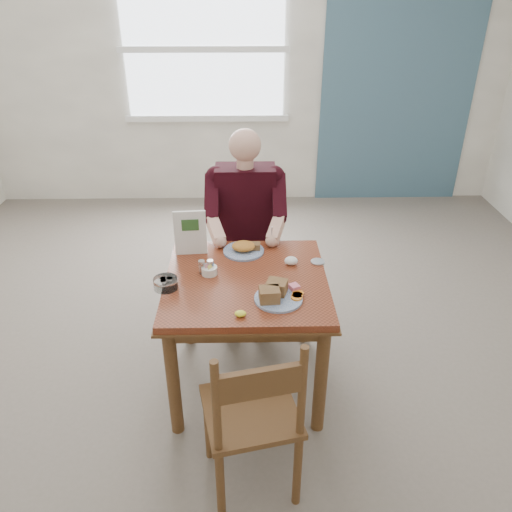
{
  "coord_description": "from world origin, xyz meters",
  "views": [
    {
      "loc": [
        0.0,
        -2.37,
        2.21
      ],
      "look_at": [
        0.05,
        0.0,
        0.89
      ],
      "focal_mm": 35.0,
      "sensor_mm": 36.0,
      "label": 1
    }
  ],
  "objects_px": {
    "near_plate": "(277,294)",
    "far_plate": "(244,248)",
    "table": "(246,295)",
    "diner": "(246,216)",
    "chair_far": "(246,252)",
    "chair_near": "(253,416)"
  },
  "relations": [
    {
      "from": "table",
      "to": "diner",
      "type": "bearing_deg",
      "value": 90.0
    },
    {
      "from": "diner",
      "to": "far_plate",
      "type": "distance_m",
      "value": 0.4
    },
    {
      "from": "near_plate",
      "to": "diner",
      "type": "bearing_deg",
      "value": 99.68
    },
    {
      "from": "chair_far",
      "to": "chair_near",
      "type": "relative_size",
      "value": 1.0
    },
    {
      "from": "far_plate",
      "to": "chair_near",
      "type": "bearing_deg",
      "value": -88.23
    },
    {
      "from": "table",
      "to": "diner",
      "type": "xyz_separation_m",
      "value": [
        0.0,
        0.71,
        0.17
      ]
    },
    {
      "from": "table",
      "to": "far_plate",
      "type": "xyz_separation_m",
      "value": [
        -0.01,
        0.31,
        0.14
      ]
    },
    {
      "from": "chair_near",
      "to": "near_plate",
      "type": "xyz_separation_m",
      "value": [
        0.13,
        0.54,
        0.3
      ]
    },
    {
      "from": "chair_far",
      "to": "far_plate",
      "type": "relative_size",
      "value": 3.68
    },
    {
      "from": "table",
      "to": "diner",
      "type": "height_order",
      "value": "diner"
    },
    {
      "from": "table",
      "to": "chair_near",
      "type": "xyz_separation_m",
      "value": [
        0.02,
        -0.75,
        -0.16
      ]
    },
    {
      "from": "chair_far",
      "to": "far_plate",
      "type": "bearing_deg",
      "value": -91.07
    },
    {
      "from": "near_plate",
      "to": "far_plate",
      "type": "distance_m",
      "value": 0.54
    },
    {
      "from": "chair_far",
      "to": "chair_near",
      "type": "bearing_deg",
      "value": -89.13
    },
    {
      "from": "chair_far",
      "to": "near_plate",
      "type": "xyz_separation_m",
      "value": [
        0.16,
        -1.01,
        0.3
      ]
    },
    {
      "from": "near_plate",
      "to": "far_plate",
      "type": "relative_size",
      "value": 1.07
    },
    {
      "from": "diner",
      "to": "near_plate",
      "type": "distance_m",
      "value": 0.93
    },
    {
      "from": "near_plate",
      "to": "far_plate",
      "type": "height_order",
      "value": "near_plate"
    },
    {
      "from": "table",
      "to": "far_plate",
      "type": "bearing_deg",
      "value": 91.73
    },
    {
      "from": "chair_far",
      "to": "diner",
      "type": "relative_size",
      "value": 0.69
    },
    {
      "from": "table",
      "to": "diner",
      "type": "relative_size",
      "value": 0.66
    },
    {
      "from": "diner",
      "to": "chair_far",
      "type": "bearing_deg",
      "value": 90.01
    }
  ]
}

